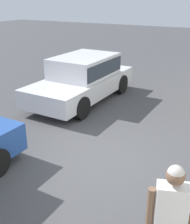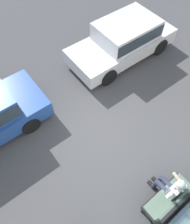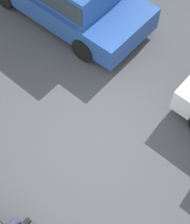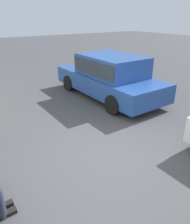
% 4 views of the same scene
% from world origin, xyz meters
% --- Properties ---
extents(ground_plane, '(60.00, 60.00, 0.00)m').
position_xyz_m(ground_plane, '(0.00, 0.00, 0.00)').
color(ground_plane, '#424244').
extents(parked_car_near, '(4.49, 1.99, 1.53)m').
position_xyz_m(parked_car_near, '(-3.16, -2.29, 0.83)').
color(parked_car_near, silver).
rests_on(parked_car_near, ground_plane).
extents(pedestrian_standing, '(0.31, 0.52, 1.73)m').
position_xyz_m(pedestrian_standing, '(2.21, 2.14, 1.02)').
color(pedestrian_standing, '#232326').
rests_on(pedestrian_standing, ground_plane).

